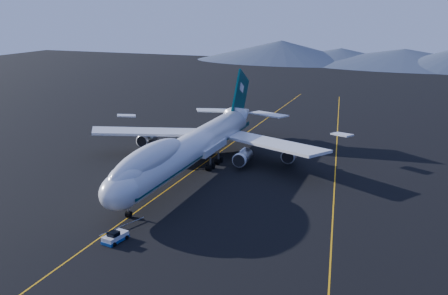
% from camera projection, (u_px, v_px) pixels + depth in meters
% --- Properties ---
extents(ground, '(500.00, 500.00, 0.00)m').
position_uv_depth(ground, '(192.00, 172.00, 110.93)').
color(ground, black).
rests_on(ground, ground).
extents(taxiway_line_main, '(0.25, 220.00, 0.01)m').
position_uv_depth(taxiway_line_main, '(192.00, 172.00, 110.93)').
color(taxiway_line_main, orange).
rests_on(taxiway_line_main, ground).
extents(taxiway_line_side, '(28.08, 198.09, 0.01)m').
position_uv_depth(taxiway_line_side, '(335.00, 174.00, 109.53)').
color(taxiway_line_side, orange).
rests_on(taxiway_line_side, ground).
extents(boeing_747, '(59.62, 72.43, 19.37)m').
position_uv_depth(boeing_747, '(192.00, 147.00, 109.38)').
color(boeing_747, silver).
rests_on(boeing_747, ground).
extents(pushback_tug, '(3.02, 4.60, 1.87)m').
position_uv_depth(pushback_tug, '(115.00, 238.00, 78.02)').
color(pushback_tug, silver).
rests_on(pushback_tug, ground).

